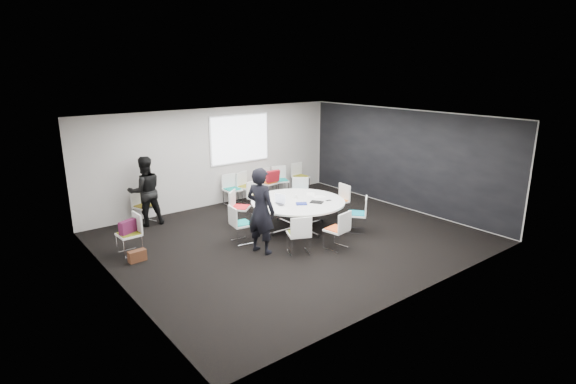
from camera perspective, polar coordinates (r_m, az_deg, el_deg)
room_shell at (r=10.32m, az=0.91°, el=1.57°), size 8.08×7.08×2.88m
conference_table at (r=11.09m, az=1.27°, el=-2.00°), size 2.31×2.31×0.73m
projection_screen at (r=13.41m, az=-6.10°, el=6.71°), size 1.90×0.03×1.35m
chair_ring_a at (r=12.12m, az=6.42°, el=-1.92°), size 0.49×0.50×0.88m
chair_ring_b at (r=12.72m, az=1.55°, el=-0.97°), size 0.64×0.64×0.88m
chair_ring_c at (r=12.39m, az=-3.84°, el=-1.45°), size 0.57×0.56×0.88m
chair_ring_d at (r=11.54m, az=-6.12°, el=-2.81°), size 0.64×0.64×0.88m
chair_ring_e at (r=10.38m, az=-5.97°, el=-4.95°), size 0.51×0.52×0.88m
chair_ring_f at (r=9.72m, az=1.38°, el=-6.31°), size 0.60×0.60×0.88m
chair_ring_g at (r=10.03m, az=6.23°, el=-5.70°), size 0.53×0.52×0.88m
chair_ring_h at (r=11.12m, az=8.78°, el=-3.62°), size 0.64×0.64×0.88m
chair_back_a at (r=13.24m, az=-7.07°, el=-0.42°), size 0.46×0.45×0.88m
chair_back_b at (r=13.50m, az=-5.23°, el=-0.05°), size 0.57×0.56×0.88m
chair_back_c at (r=13.93m, az=-2.46°, el=0.50°), size 0.53×0.52×0.88m
chair_back_d at (r=14.19m, az=-0.96°, el=0.79°), size 0.59×0.58×0.88m
chair_back_e at (r=14.68m, az=1.58°, el=1.30°), size 0.49×0.47×0.88m
chair_spare_left at (r=10.29m, az=-19.39°, el=-5.96°), size 0.47×0.48×0.88m
chair_person_back at (r=12.16m, az=-17.75°, el=-2.51°), size 0.58×0.58×0.88m
person_main at (r=9.59m, az=-3.48°, el=-2.39°), size 0.65×0.80×1.89m
person_back at (r=11.85m, az=-17.68°, el=0.11°), size 0.93×0.76×1.78m
laptop at (r=10.75m, az=-0.83°, el=-1.50°), size 0.27×0.34×0.02m
laptop_lid at (r=10.76m, az=-1.02°, el=-0.83°), size 0.11×0.29×0.22m
notebook_black at (r=10.90m, az=3.66°, el=-1.29°), size 0.35×0.37×0.02m
tablet_folio at (r=10.75m, az=1.72°, el=-1.49°), size 0.33×0.31×0.03m
papers_right at (r=11.62m, az=2.87°, el=-0.25°), size 0.36×0.36×0.00m
papers_front at (r=11.40m, az=3.94°, el=-0.58°), size 0.35×0.29×0.00m
cup at (r=11.22m, az=1.04°, el=-0.58°), size 0.08×0.08×0.09m
phone at (r=11.09m, az=5.17°, el=-1.06°), size 0.15×0.09×0.01m
maroon_bag at (r=10.17m, az=-19.65°, el=-4.17°), size 0.42×0.29×0.28m
brown_bag at (r=9.91m, az=-18.60°, el=-7.69°), size 0.37×0.18×0.24m
red_jacket at (r=13.65m, az=-1.92°, el=2.03°), size 0.44×0.17×0.36m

